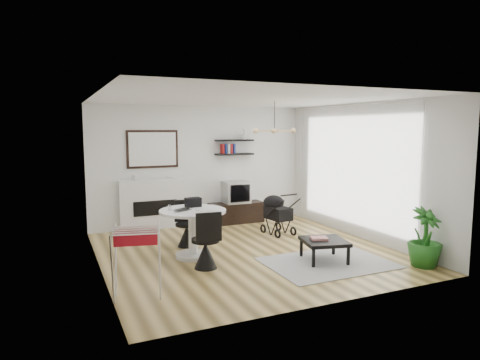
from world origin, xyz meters
name	(u,v)px	position (x,y,z in m)	size (l,w,h in m)	color
floor	(247,252)	(0.00, 0.00, 0.00)	(5.00, 5.00, 0.00)	brown
ceiling	(247,99)	(0.00, 0.00, 2.70)	(5.00, 5.00, 0.00)	white
wall_back	(201,166)	(0.00, 2.50, 1.35)	(5.00, 5.00, 0.00)	white
wall_left	(98,185)	(-2.50, 0.00, 1.35)	(5.00, 5.00, 0.00)	white
wall_right	(361,171)	(2.50, 0.00, 1.35)	(5.00, 5.00, 0.00)	white
sheer_curtain	(350,170)	(2.40, 0.20, 1.35)	(0.04, 3.60, 2.60)	white
fireplace	(154,198)	(-1.10, 2.42, 0.69)	(1.50, 0.17, 2.16)	white
shelf_lower	(234,154)	(0.78, 2.37, 1.60)	(0.90, 0.25, 0.04)	black
shelf_upper	(234,140)	(0.78, 2.37, 1.92)	(0.90, 0.25, 0.04)	black
pendant_lamp	(274,131)	(0.70, 0.30, 2.15)	(0.90, 0.90, 0.10)	tan
tv_console	(236,213)	(0.78, 2.27, 0.24)	(1.27, 0.44, 0.48)	black
crt_tv	(236,192)	(0.77, 2.26, 0.73)	(0.57, 0.50, 0.50)	#B3B3B5
dining_table	(193,226)	(-0.97, 0.09, 0.55)	(1.13, 1.13, 0.83)	white
laptop	(185,210)	(-1.12, 0.05, 0.84)	(0.36, 0.23, 0.03)	black
black_bag	(193,202)	(-0.88, 0.35, 0.91)	(0.27, 0.16, 0.16)	black
newspaper	(207,210)	(-0.76, -0.04, 0.83)	(0.31, 0.26, 0.01)	silver
drinking_glass	(170,207)	(-1.34, 0.23, 0.87)	(0.05, 0.05, 0.09)	white
chair_far	(186,232)	(-0.88, 0.80, 0.27)	(0.41, 0.42, 0.86)	black
chair_near	(206,250)	(-0.98, -0.57, 0.29)	(0.44, 0.46, 0.93)	black
drying_rack	(137,262)	(-2.18, -1.31, 0.49)	(0.73, 0.70, 0.92)	white
stroller	(277,215)	(1.14, 0.97, 0.39)	(0.54, 0.77, 0.90)	black
rug	(328,263)	(0.94, -1.13, 0.01)	(2.00, 1.44, 0.01)	#AAAAAA
coffee_table	(324,242)	(0.94, -1.01, 0.33)	(0.83, 0.83, 0.35)	black
magazines	(319,238)	(0.87, -0.96, 0.39)	(0.27, 0.21, 0.04)	#DE3738
potted_plant	(425,237)	(2.25, -1.88, 0.47)	(0.53, 0.53, 0.95)	#20631C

